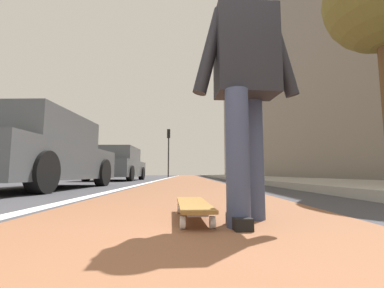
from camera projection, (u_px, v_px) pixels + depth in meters
The scene contains 11 objects.
ground_plane at pixel (187, 182), 10.23m from camera, with size 80.00×80.00×0.00m, color #38383D.
bike_lane_paint at pixel (187, 177), 24.14m from camera, with size 56.00×2.34×0.00m, color brown.
lane_stripe_white at pixel (170, 178), 20.15m from camera, with size 52.00×0.16×0.01m, color silver.
sidewalk_curb at pixel (241, 177), 18.25m from camera, with size 52.00×3.20×0.13m, color #9E9B93.
building_facade at pixel (263, 106), 22.95m from camera, with size 40.00×1.20×12.28m, color gray.
skateboard at pixel (193, 206), 1.81m from camera, with size 0.85×0.25×0.11m.
skater_person at pixel (246, 79), 1.76m from camera, with size 0.47×0.72×1.64m.
parked_car_near at pixel (39, 153), 5.36m from camera, with size 4.23×2.02×1.49m.
parked_car_mid at pixel (117, 165), 11.95m from camera, with size 4.13×2.03×1.48m.
traffic_light at pixel (169, 144), 24.04m from camera, with size 0.33×0.28×4.32m.
pedestrian_distant at pixel (256, 159), 11.81m from camera, with size 0.47×0.74×1.69m.
Camera 1 is at (-0.33, -0.01, 0.31)m, focal length 24.80 mm.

